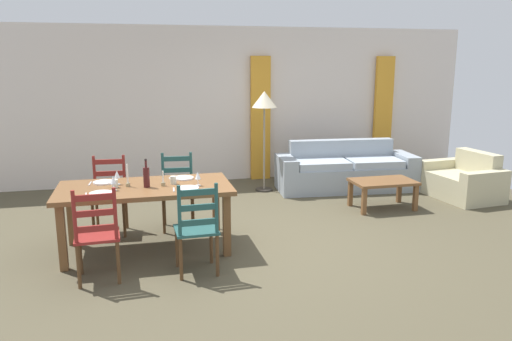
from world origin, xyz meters
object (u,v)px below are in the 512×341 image
object	(u,v)px
wine_glass_far_left	(117,175)
couch	(345,171)
wine_glass_near_right	(198,176)
standing_lamp	(264,105)
dining_table	(145,194)
dining_chair_far_right	(178,191)
dining_chair_near_left	(97,235)
coffee_cup_secondary	(115,184)
wine_glass_near_left	(113,180)
armchair_upholstered	(464,182)
dining_chair_far_left	(110,195)
coffee_table	(383,185)
wine_bottle	(146,177)
dining_chair_near_right	(197,228)
coffee_cup_primary	(173,180)

from	to	relation	value
wine_glass_far_left	couch	distance (m)	4.14
wine_glass_near_right	standing_lamp	world-z (taller)	standing_lamp
dining_table	wine_glass_far_left	xyz separation A→B (m)	(-0.30, 0.14, 0.20)
dining_chair_far_right	standing_lamp	size ratio (longest dim) A/B	0.59
dining_chair_near_left	coffee_cup_secondary	size ratio (longest dim) A/B	10.67
wine_glass_near_left	wine_glass_near_right	size ratio (longest dim) A/B	1.00
wine_glass_near_right	armchair_upholstered	world-z (taller)	wine_glass_near_right
dining_chair_far_left	wine_glass_near_left	size ratio (longest dim) A/B	5.96
armchair_upholstered	standing_lamp	xyz separation A→B (m)	(-2.97, 1.14, 1.16)
wine_glass_far_left	coffee_table	distance (m)	3.78
dining_table	standing_lamp	bearing A→B (deg)	49.24
dining_table	coffee_table	size ratio (longest dim) A/B	2.11
dining_chair_far_right	wine_bottle	xyz separation A→B (m)	(-0.39, -0.78, 0.39)
coffee_table	standing_lamp	distance (m)	2.26
dining_chair_far_left	wine_glass_near_right	xyz separation A→B (m)	(1.00, -0.85, 0.38)
dining_chair_near_right	dining_chair_far_right	xyz separation A→B (m)	(-0.06, 1.51, 0.00)
armchair_upholstered	standing_lamp	world-z (taller)	standing_lamp
coffee_table	wine_glass_near_right	bearing A→B (deg)	-160.46
armchair_upholstered	standing_lamp	bearing A→B (deg)	158.93
coffee_table	dining_chair_near_left	bearing A→B (deg)	-157.33
couch	standing_lamp	world-z (taller)	standing_lamp
dining_chair_far_left	coffee_cup_secondary	distance (m)	0.79
coffee_cup_secondary	couch	bearing A→B (deg)	29.82
dining_chair_far_right	wine_glass_near_left	size ratio (longest dim) A/B	5.96
dining_table	couch	distance (m)	3.93
dining_chair_near_left	coffee_cup_secondary	world-z (taller)	dining_chair_near_left
dining_table	wine_glass_near_right	size ratio (longest dim) A/B	11.80
wine_glass_far_left	coffee_cup_primary	xyz separation A→B (m)	(0.61, -0.12, -0.07)
wine_glass_far_left	coffee_cup_secondary	bearing A→B (deg)	-100.14
wine_bottle	dining_chair_far_right	bearing A→B (deg)	63.35
dining_table	dining_chair_near_right	xyz separation A→B (m)	(0.48, -0.78, -0.19)
dining_table	dining_chair_far_right	xyz separation A→B (m)	(0.41, 0.72, -0.19)
wine_glass_near_right	standing_lamp	bearing A→B (deg)	60.04
dining_chair_near_left	dining_chair_far_right	size ratio (longest dim) A/B	1.00
dining_chair_near_left	dining_chair_near_right	distance (m)	0.96
dining_chair_far_right	coffee_cup_primary	bearing A→B (deg)	-97.96
dining_chair_far_left	coffee_cup_secondary	world-z (taller)	dining_chair_far_left
wine_bottle	couch	size ratio (longest dim) A/B	0.14
dining_table	couch	bearing A→B (deg)	32.20
armchair_upholstered	dining_chair_near_left	bearing A→B (deg)	-160.93
wine_glass_far_left	coffee_table	size ratio (longest dim) A/B	0.18
dining_chair_far_right	coffee_cup_primary	distance (m)	0.78
wine_glass_far_left	coffee_cup_primary	bearing A→B (deg)	-10.89
dining_chair_near_right	coffee_cup_primary	bearing A→B (deg)	101.30
wine_glass_near_right	coffee_cup_primary	world-z (taller)	wine_glass_near_right
wine_bottle	coffee_table	xyz separation A→B (m)	(3.36, 0.93, -0.51)
dining_chair_far_right	wine_glass_near_right	bearing A→B (deg)	-79.13
coffee_cup_primary	couch	bearing A→B (deg)	34.57
couch	armchair_upholstered	world-z (taller)	couch
dining_table	wine_glass_near_right	distance (m)	0.62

